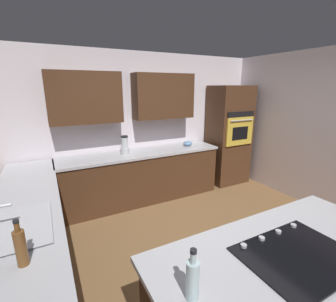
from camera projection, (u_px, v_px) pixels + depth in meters
ground_plane at (203, 253)px, 2.93m from camera, size 14.00×14.00×0.00m
wall_back at (136, 119)px, 4.26m from camera, size 6.00×0.44×2.60m
wall_left at (315, 130)px, 3.94m from camera, size 0.10×4.00×2.60m
lower_cabinets_back at (143, 177)px, 4.25m from camera, size 2.80×0.60×0.86m
countertop_back at (142, 153)px, 4.13m from camera, size 2.84×0.64×0.04m
lower_cabinets_side at (32, 242)px, 2.48m from camera, size 0.60×2.90×0.86m
countertop_side at (25, 203)px, 2.36m from camera, size 0.64×2.94×0.04m
island_top at (298, 259)px, 1.59m from camera, size 2.00×1.05×0.04m
wall_oven at (229, 135)px, 4.96m from camera, size 0.80×0.66×2.03m
sink_unit at (19, 226)px, 1.89m from camera, size 0.46×0.70×0.23m
cooktop at (298, 255)px, 1.59m from camera, size 0.76×0.56×0.03m
blender at (125, 146)px, 3.97m from camera, size 0.15×0.15×0.32m
mixing_bowl at (188, 143)px, 4.55m from camera, size 0.17×0.17×0.10m
dish_soap_bottle at (21, 247)px, 1.48m from camera, size 0.07×0.07×0.32m
oil_bottle at (193, 279)px, 1.24m from camera, size 0.07×0.07×0.31m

